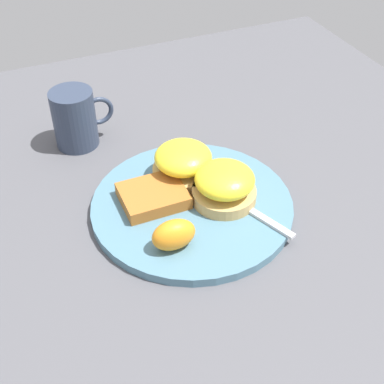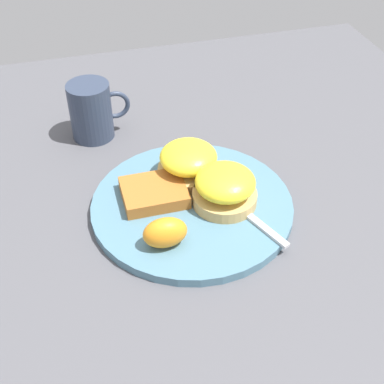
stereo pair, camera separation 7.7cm
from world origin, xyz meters
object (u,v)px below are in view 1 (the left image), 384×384
(hashbrown_patty, at_px, (153,196))
(sandwich_benedict_right, at_px, (183,163))
(cup, at_px, (75,118))
(orange_wedge, at_px, (174,235))
(sandwich_benedict_left, at_px, (224,185))
(fork, at_px, (230,198))

(hashbrown_patty, bearing_deg, sandwich_benedict_right, 29.07)
(cup, bearing_deg, orange_wedge, -79.73)
(sandwich_benedict_left, relative_size, sandwich_benedict_right, 1.00)
(sandwich_benedict_left, distance_m, fork, 0.03)
(sandwich_benedict_left, bearing_deg, hashbrown_patty, 159.00)
(fork, relative_size, cup, 1.88)
(sandwich_benedict_left, xyz_separation_m, fork, (0.01, -0.00, -0.03))
(fork, bearing_deg, sandwich_benedict_left, 163.90)
(cup, bearing_deg, sandwich_benedict_right, -54.63)
(sandwich_benedict_right, height_order, orange_wedge, sandwich_benedict_right)
(sandwich_benedict_left, xyz_separation_m, hashbrown_patty, (-0.10, 0.04, -0.02))
(sandwich_benedict_left, distance_m, sandwich_benedict_right, 0.08)
(sandwich_benedict_left, relative_size, fork, 0.48)
(hashbrown_patty, bearing_deg, cup, 106.47)
(hashbrown_patty, height_order, fork, hashbrown_patty)
(sandwich_benedict_right, distance_m, hashbrown_patty, 0.07)
(hashbrown_patty, bearing_deg, orange_wedge, -93.59)
(sandwich_benedict_right, bearing_deg, sandwich_benedict_left, -63.95)
(sandwich_benedict_left, distance_m, cup, 0.29)
(hashbrown_patty, distance_m, fork, 0.11)
(sandwich_benedict_right, distance_m, orange_wedge, 0.15)
(sandwich_benedict_left, height_order, hashbrown_patty, sandwich_benedict_left)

